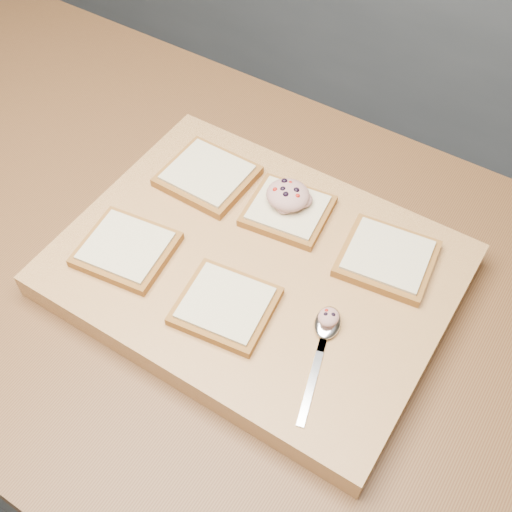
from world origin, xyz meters
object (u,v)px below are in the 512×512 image
at_px(tuna_salad_dollop, 288,195).
at_px(spoon, 325,331).
at_px(cutting_board, 256,270).
at_px(bread_far_center, 288,210).

relative_size(tuna_salad_dollop, spoon, 0.38).
distance_m(cutting_board, tuna_salad_dollop, 0.12).
bearing_deg(tuna_salad_dollop, spoon, -46.28).
bearing_deg(spoon, cutting_board, 159.94).
xyz_separation_m(bread_far_center, spoon, (0.14, -0.15, -0.00)).
xyz_separation_m(tuna_salad_dollop, spoon, (0.15, -0.15, -0.03)).
relative_size(bread_far_center, tuna_salad_dollop, 2.00).
bearing_deg(cutting_board, tuna_salad_dollop, 96.82).
xyz_separation_m(cutting_board, bread_far_center, (-0.01, 0.10, 0.03)).
xyz_separation_m(bread_far_center, tuna_salad_dollop, (-0.01, 0.01, 0.02)).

